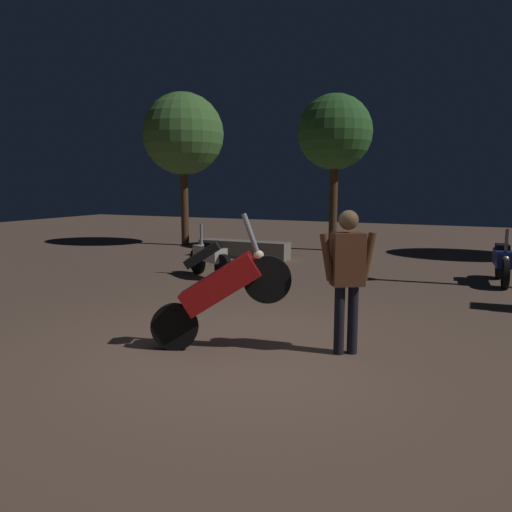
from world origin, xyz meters
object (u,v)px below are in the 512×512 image
motorcycle_red_foreground (220,289)px  motorcycle_blue_parked_right (503,262)px  motorcycle_white_parked_left (210,257)px  person_rider_beside (347,269)px

motorcycle_red_foreground → motorcycle_blue_parked_right: 6.64m
motorcycle_red_foreground → motorcycle_white_parked_left: bearing=99.0°
motorcycle_blue_parked_right → person_rider_beside: size_ratio=1.00×
motorcycle_blue_parked_right → motorcycle_white_parked_left: bearing=-75.8°
motorcycle_red_foreground → motorcycle_blue_parked_right: motorcycle_red_foreground is taller
person_rider_beside → motorcycle_blue_parked_right: bearing=129.8°
motorcycle_red_foreground → motorcycle_blue_parked_right: size_ratio=0.98×
motorcycle_red_foreground → motorcycle_white_parked_left: 4.66m
motorcycle_white_parked_left → motorcycle_blue_parked_right: 5.87m
motorcycle_red_foreground → person_rider_beside: bearing=-2.3°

